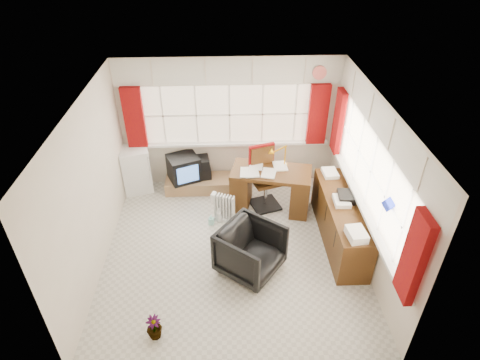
% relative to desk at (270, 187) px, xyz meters
% --- Properties ---
extents(ground, '(4.00, 4.00, 0.00)m').
position_rel_desk_xyz_m(ground, '(-0.70, -1.10, -0.44)').
color(ground, beige).
rests_on(ground, ground).
extents(room_walls, '(4.00, 4.00, 4.00)m').
position_rel_desk_xyz_m(room_walls, '(-0.70, -1.10, 1.06)').
color(room_walls, beige).
rests_on(room_walls, ground).
extents(window_back, '(3.70, 0.12, 3.60)m').
position_rel_desk_xyz_m(window_back, '(-0.70, 0.85, 0.51)').
color(window_back, beige).
rests_on(window_back, room_walls).
extents(window_right, '(0.12, 3.70, 3.60)m').
position_rel_desk_xyz_m(window_right, '(1.25, -1.10, 0.51)').
color(window_right, beige).
rests_on(window_right, room_walls).
extents(curtains, '(3.83, 3.83, 1.15)m').
position_rel_desk_xyz_m(curtains, '(0.23, -0.17, 1.02)').
color(curtains, maroon).
rests_on(curtains, room_walls).
extents(overhead_cabinets, '(3.98, 3.98, 0.48)m').
position_rel_desk_xyz_m(overhead_cabinets, '(0.28, -0.12, 1.81)').
color(overhead_cabinets, silver).
rests_on(overhead_cabinets, room_walls).
extents(desk, '(1.49, 0.96, 0.83)m').
position_rel_desk_xyz_m(desk, '(0.00, 0.00, 0.00)').
color(desk, '#532E13').
rests_on(desk, ground).
extents(desk_lamp, '(0.17, 0.15, 0.41)m').
position_rel_desk_xyz_m(desk_lamp, '(0.25, 0.18, 0.64)').
color(desk_lamp, '#DC9A09').
rests_on(desk_lamp, desk).
extents(task_chair, '(0.61, 0.63, 1.16)m').
position_rel_desk_xyz_m(task_chair, '(-0.12, 0.16, 0.18)').
color(task_chair, black).
rests_on(task_chair, ground).
extents(office_chair, '(1.17, 1.16, 0.77)m').
position_rel_desk_xyz_m(office_chair, '(-0.45, -1.51, -0.06)').
color(office_chair, black).
rests_on(office_chair, ground).
extents(radiator, '(0.39, 0.27, 0.54)m').
position_rel_desk_xyz_m(radiator, '(-0.83, -0.35, -0.22)').
color(radiator, white).
rests_on(radiator, ground).
extents(credenza, '(0.50, 2.00, 0.85)m').
position_rel_desk_xyz_m(credenza, '(1.03, -0.90, -0.05)').
color(credenza, '#532E13').
rests_on(credenza, ground).
extents(file_tray, '(0.28, 0.34, 0.11)m').
position_rel_desk_xyz_m(file_tray, '(1.09, -0.81, 0.36)').
color(file_tray, black).
rests_on(file_tray, credenza).
extents(tv_bench, '(1.40, 0.50, 0.25)m').
position_rel_desk_xyz_m(tv_bench, '(-1.25, 0.62, -0.31)').
color(tv_bench, '#A37C51').
rests_on(tv_bench, ground).
extents(crt_tv, '(0.68, 0.66, 0.49)m').
position_rel_desk_xyz_m(crt_tv, '(-1.58, 0.62, 0.05)').
color(crt_tv, black).
rests_on(crt_tv, tv_bench).
extents(hifi_stack, '(0.60, 0.43, 0.40)m').
position_rel_desk_xyz_m(hifi_stack, '(-1.36, 0.69, 0.00)').
color(hifi_stack, black).
rests_on(hifi_stack, tv_bench).
extents(mini_fridge, '(0.64, 0.64, 0.89)m').
position_rel_desk_xyz_m(mini_fridge, '(-2.50, 0.70, 0.00)').
color(mini_fridge, white).
rests_on(mini_fridge, ground).
extents(spray_bottle_a, '(0.12, 0.12, 0.28)m').
position_rel_desk_xyz_m(spray_bottle_a, '(-0.92, -0.37, -0.30)').
color(spray_bottle_a, white).
rests_on(spray_bottle_a, ground).
extents(spray_bottle_b, '(0.10, 0.11, 0.19)m').
position_rel_desk_xyz_m(spray_bottle_b, '(-1.06, -0.44, -0.34)').
color(spray_bottle_b, '#97E1D4').
rests_on(spray_bottle_b, ground).
extents(flower_vase, '(0.25, 0.25, 0.36)m').
position_rel_desk_xyz_m(flower_vase, '(-1.73, -2.61, -0.26)').
color(flower_vase, black).
rests_on(flower_vase, ground).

